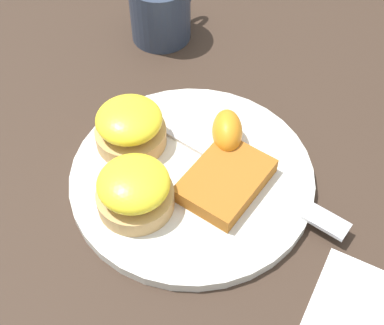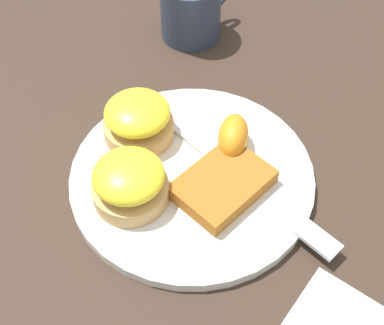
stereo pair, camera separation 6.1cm
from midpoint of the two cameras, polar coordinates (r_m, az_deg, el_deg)
name	(u,v)px [view 1 (the left image)]	position (r m, az deg, el deg)	size (l,w,h in m)	color
ground_plane	(192,180)	(0.63, -2.74, -2.10)	(1.10, 1.10, 0.00)	#38281E
plate	(192,177)	(0.63, -2.76, -1.72)	(0.29, 0.29, 0.01)	silver
sandwich_benedict_left	(130,127)	(0.64, -9.35, 3.64)	(0.09, 0.09, 0.06)	tan
sandwich_benedict_right	(134,190)	(0.58, -9.15, -3.11)	(0.09, 0.09, 0.06)	tan
hashbrown_patty	(225,180)	(0.60, 0.72, -2.05)	(0.11, 0.08, 0.02)	#A75F1E
orange_wedge	(230,133)	(0.63, 1.37, 2.95)	(0.06, 0.04, 0.04)	orange
fork	(265,186)	(0.61, 4.97, -2.75)	(0.04, 0.24, 0.00)	silver
cup	(161,11)	(0.80, -5.59, 15.73)	(0.12, 0.09, 0.09)	#2D384C
napkin	(367,314)	(0.57, 15.20, -15.57)	(0.11, 0.11, 0.00)	white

